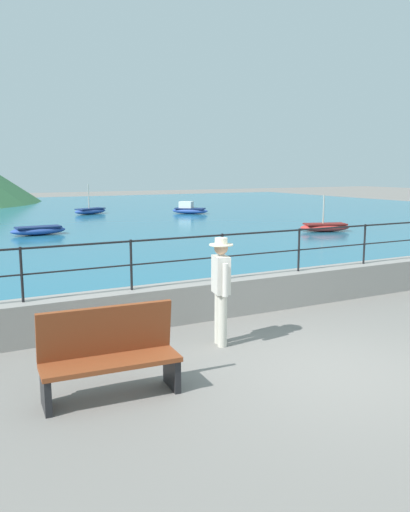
% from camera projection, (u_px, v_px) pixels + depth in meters
% --- Properties ---
extents(ground_plane, '(120.00, 120.00, 0.00)m').
position_uv_depth(ground_plane, '(333.00, 370.00, 7.33)').
color(ground_plane, slate).
extents(promenade_wall, '(20.00, 0.56, 0.70)m').
position_uv_depth(promenade_wall, '(222.00, 297.00, 10.06)').
color(promenade_wall, gray).
rests_on(promenade_wall, ground).
extents(railing, '(18.44, 0.04, 0.90)m').
position_uv_depth(railing, '(222.00, 248.00, 9.90)').
color(railing, black).
rests_on(railing, promenade_wall).
extents(lake_water, '(64.00, 44.32, 0.06)m').
position_uv_depth(lake_water, '(29.00, 218.00, 29.88)').
color(lake_water, '#236B89').
rests_on(lake_water, ground).
extents(bench_main, '(1.73, 0.67, 1.13)m').
position_uv_depth(bench_main, '(109.00, 352.00, 6.43)').
color(bench_main, brown).
rests_on(bench_main, ground).
extents(person_walking, '(0.38, 0.56, 1.75)m').
position_uv_depth(person_walking, '(221.00, 286.00, 8.23)').
color(person_walking, beige).
rests_on(person_walking, ground).
extents(boat_0, '(2.47, 1.75, 1.85)m').
position_uv_depth(boat_0, '(90.00, 211.00, 32.18)').
color(boat_0, '#2D4C9E').
rests_on(boat_0, lake_water).
extents(boat_4, '(2.29, 2.23, 0.76)m').
position_uv_depth(boat_4, '(189.00, 209.00, 32.40)').
color(boat_4, '#2D4C9E').
rests_on(boat_4, lake_water).
extents(boat_6, '(2.47, 1.58, 1.63)m').
position_uv_depth(boat_6, '(325.00, 227.00, 23.15)').
color(boat_6, red).
rests_on(boat_6, lake_water).
extents(boat_7, '(2.36, 1.05, 0.36)m').
position_uv_depth(boat_7, '(38.00, 230.00, 21.94)').
color(boat_7, '#2D4C9E').
rests_on(boat_7, lake_water).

